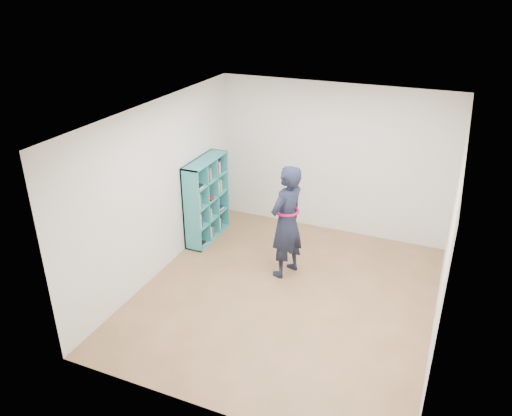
% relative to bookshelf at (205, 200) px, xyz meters
% --- Properties ---
extents(floor, '(4.50, 4.50, 0.00)m').
position_rel_bookshelf_xyz_m(floor, '(1.86, -1.12, -0.70)').
color(floor, brown).
rests_on(floor, ground).
extents(ceiling, '(4.50, 4.50, 0.00)m').
position_rel_bookshelf_xyz_m(ceiling, '(1.86, -1.12, 1.90)').
color(ceiling, white).
rests_on(ceiling, wall_back).
extents(wall_left, '(0.02, 4.50, 2.60)m').
position_rel_bookshelf_xyz_m(wall_left, '(-0.14, -1.12, 0.60)').
color(wall_left, white).
rests_on(wall_left, floor).
extents(wall_right, '(0.02, 4.50, 2.60)m').
position_rel_bookshelf_xyz_m(wall_right, '(3.86, -1.12, 0.60)').
color(wall_right, white).
rests_on(wall_right, floor).
extents(wall_back, '(4.00, 0.02, 2.60)m').
position_rel_bookshelf_xyz_m(wall_back, '(1.86, 1.13, 0.60)').
color(wall_back, white).
rests_on(wall_back, floor).
extents(wall_front, '(4.00, 0.02, 2.60)m').
position_rel_bookshelf_xyz_m(wall_front, '(1.86, -3.37, 0.60)').
color(wall_front, white).
rests_on(wall_front, floor).
extents(bookshelf, '(0.31, 1.07, 1.42)m').
position_rel_bookshelf_xyz_m(bookshelf, '(0.00, 0.00, 0.00)').
color(bookshelf, teal).
rests_on(bookshelf, floor).
extents(person, '(0.61, 0.74, 1.74)m').
position_rel_bookshelf_xyz_m(person, '(1.65, -0.56, 0.17)').
color(person, black).
rests_on(person, floor).
extents(smartphone, '(0.03, 0.08, 0.12)m').
position_rel_bookshelf_xyz_m(smartphone, '(1.53, -0.42, 0.29)').
color(smartphone, silver).
rests_on(smartphone, person).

